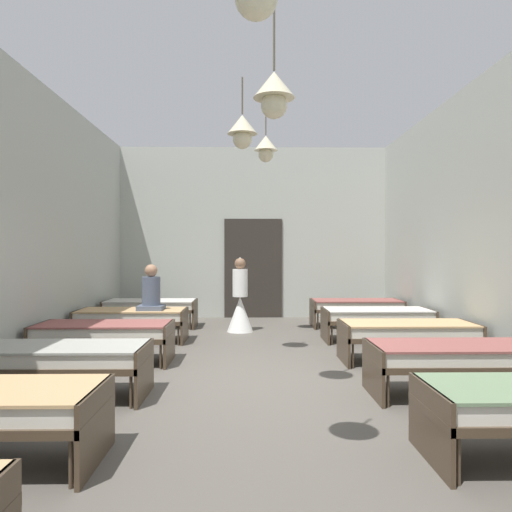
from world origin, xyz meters
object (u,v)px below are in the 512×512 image
at_px(nurse_near_aisle, 240,305).
at_px(bed_right_row_4, 377,316).
at_px(bed_right_row_5, 356,306).
at_px(bed_right_row_3, 407,332).
at_px(bed_left_row_4, 132,317).
at_px(bed_left_row_2, 59,358).
at_px(bed_left_row_5, 151,307).
at_px(bed_right_row_2, 457,356).
at_px(patient_seated_primary, 151,293).
at_px(bed_left_row_3, 104,332).

bearing_deg(nurse_near_aisle, bed_right_row_4, -127.07).
distance_m(bed_right_row_5, nurse_near_aisle, 2.53).
bearing_deg(bed_right_row_3, bed_left_row_4, 159.38).
distance_m(bed_left_row_2, bed_left_row_5, 4.92).
bearing_deg(bed_right_row_2, patient_seated_primary, 141.23).
bearing_deg(bed_right_row_5, nurse_near_aisle, -166.60).
xyz_separation_m(bed_right_row_2, bed_left_row_4, (-4.36, 3.28, 0.00)).
height_order(bed_right_row_2, patient_seated_primary, patient_seated_primary).
xyz_separation_m(bed_left_row_3, bed_left_row_5, (0.00, 3.28, 0.00)).
height_order(bed_left_row_4, nurse_near_aisle, nurse_near_aisle).
xyz_separation_m(bed_left_row_3, bed_left_row_4, (0.00, 1.64, 0.00)).
bearing_deg(patient_seated_primary, bed_left_row_5, 101.62).
bearing_deg(patient_seated_primary, nurse_near_aisle, 35.81).
relative_size(bed_left_row_3, nurse_near_aisle, 1.28).
bearing_deg(nurse_near_aisle, patient_seated_primary, 111.91).
distance_m(bed_right_row_3, patient_seated_primary, 4.33).
bearing_deg(bed_right_row_5, patient_seated_primary, -156.99).
relative_size(bed_left_row_2, bed_right_row_4, 1.00).
bearing_deg(bed_right_row_5, bed_right_row_2, -90.00).
relative_size(bed_right_row_5, patient_seated_primary, 2.38).
height_order(bed_left_row_2, bed_right_row_4, same).
relative_size(bed_right_row_3, patient_seated_primary, 2.38).
bearing_deg(patient_seated_primary, bed_right_row_4, 0.88).
relative_size(bed_left_row_3, bed_right_row_5, 1.00).
distance_m(bed_left_row_5, bed_right_row_5, 4.36).
bearing_deg(bed_right_row_3, bed_left_row_5, 143.03).
bearing_deg(bed_right_row_4, nurse_near_aisle, 156.83).
bearing_deg(bed_right_row_3, bed_left_row_2, -159.38).
bearing_deg(bed_right_row_4, bed_left_row_3, -159.38).
xyz_separation_m(bed_left_row_4, patient_seated_primary, (0.35, -0.06, 0.43)).
xyz_separation_m(bed_right_row_5, patient_seated_primary, (-4.01, -1.70, 0.43)).
xyz_separation_m(bed_left_row_2, bed_left_row_5, (0.00, 4.92, 0.00)).
bearing_deg(bed_right_row_2, nurse_near_aisle, 119.60).
xyz_separation_m(bed_left_row_3, bed_right_row_5, (4.36, 3.28, 0.00)).
xyz_separation_m(bed_left_row_2, bed_left_row_3, (0.00, 1.64, 0.00)).
bearing_deg(nurse_near_aisle, bed_left_row_4, 105.16).
distance_m(bed_left_row_2, nurse_near_aisle, 4.73).
relative_size(bed_left_row_2, patient_seated_primary, 2.38).
distance_m(bed_left_row_3, bed_left_row_5, 3.28).
xyz_separation_m(bed_right_row_2, nurse_near_aisle, (-2.46, 4.33, 0.09)).
bearing_deg(bed_left_row_3, bed_right_row_4, 20.62).
bearing_deg(bed_left_row_5, bed_right_row_5, 0.00).
xyz_separation_m(bed_left_row_2, bed_left_row_4, (0.00, 3.28, 0.00)).
distance_m(bed_left_row_2, bed_right_row_4, 5.45).
bearing_deg(bed_right_row_3, patient_seated_primary, 158.50).
relative_size(bed_left_row_2, bed_right_row_5, 1.00).
distance_m(bed_right_row_2, bed_left_row_4, 5.45).
height_order(bed_right_row_5, patient_seated_primary, patient_seated_primary).
bearing_deg(bed_left_row_2, bed_left_row_3, 90.00).
relative_size(bed_right_row_3, bed_left_row_4, 1.00).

